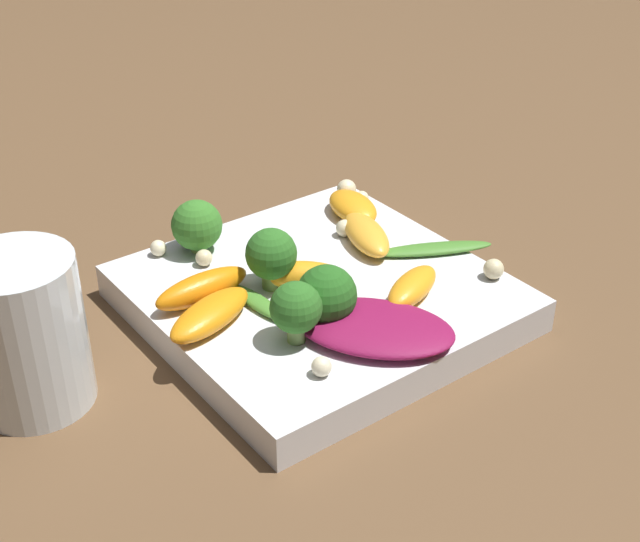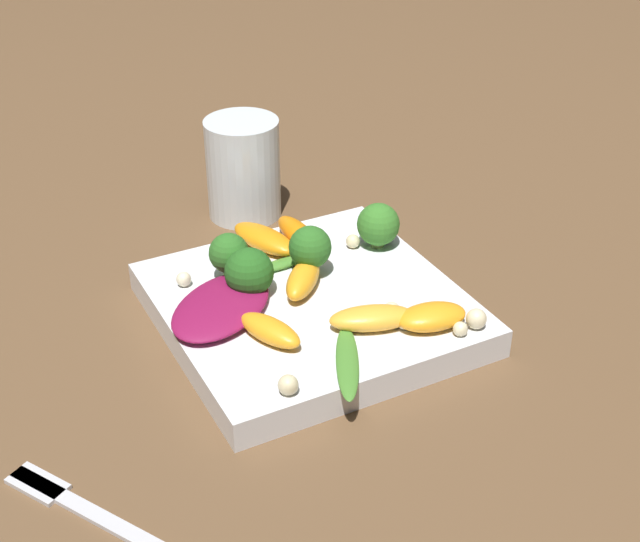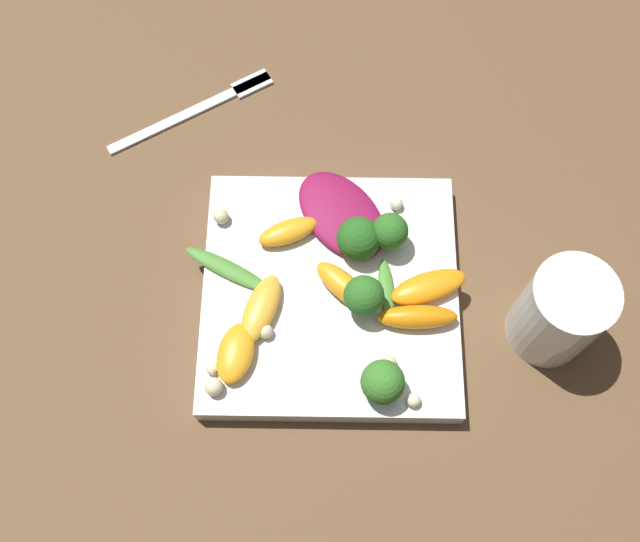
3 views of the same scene
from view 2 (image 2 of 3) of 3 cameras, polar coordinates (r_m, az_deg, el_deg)
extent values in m
plane|color=brown|center=(0.77, -0.67, -3.20)|extent=(2.40, 2.40, 0.00)
cube|color=white|center=(0.76, -0.68, -2.41)|extent=(0.24, 0.24, 0.03)
cylinder|color=white|center=(0.92, -4.94, 6.56)|extent=(0.08, 0.08, 0.10)
cube|color=silver|center=(0.60, -12.59, -15.72)|extent=(0.17, 0.11, 0.01)
cube|color=silver|center=(0.65, -17.63, -12.75)|extent=(0.05, 0.04, 0.01)
ellipsoid|color=maroon|center=(0.73, -6.34, -2.25)|extent=(0.12, 0.13, 0.01)
ellipsoid|color=orange|center=(0.82, -3.81, 2.02)|extent=(0.08, 0.05, 0.02)
ellipsoid|color=#FCAD33|center=(0.71, 3.36, -3.02)|extent=(0.05, 0.08, 0.02)
ellipsoid|color=orange|center=(0.70, -3.21, -3.81)|extent=(0.06, 0.04, 0.02)
ellipsoid|color=orange|center=(0.72, 7.15, -2.92)|extent=(0.04, 0.06, 0.02)
ellipsoid|color=orange|center=(0.76, -1.30, -0.55)|extent=(0.06, 0.06, 0.02)
ellipsoid|color=orange|center=(0.82, -1.33, 2.29)|extent=(0.07, 0.02, 0.02)
cylinder|color=#7A9E51|center=(0.78, -5.78, 0.00)|extent=(0.01, 0.01, 0.02)
sphere|color=#2D6B23|center=(0.77, -5.85, 1.15)|extent=(0.03, 0.03, 0.03)
cylinder|color=#7A9E51|center=(0.83, 3.71, 1.98)|extent=(0.01, 0.01, 0.01)
sphere|color=#387A28|center=(0.82, 3.75, 2.99)|extent=(0.04, 0.04, 0.04)
cylinder|color=#7A9E51|center=(0.76, -4.51, -1.15)|extent=(0.01, 0.01, 0.01)
sphere|color=#26601E|center=(0.75, -4.56, -0.08)|extent=(0.04, 0.04, 0.04)
cylinder|color=#7A9E51|center=(0.78, -0.63, 0.33)|extent=(0.01, 0.01, 0.02)
sphere|color=#2D6B23|center=(0.77, -0.64, 1.54)|extent=(0.04, 0.04, 0.04)
ellipsoid|color=#47842D|center=(0.79, -2.25, 0.51)|extent=(0.02, 0.06, 0.01)
ellipsoid|color=#47842D|center=(0.68, 1.76, -5.82)|extent=(0.09, 0.06, 0.01)
sphere|color=beige|center=(0.85, 3.45, 3.04)|extent=(0.01, 0.01, 0.01)
sphere|color=beige|center=(0.72, 9.97, -3.03)|extent=(0.02, 0.02, 0.02)
sphere|color=beige|center=(0.71, 8.98, -3.69)|extent=(0.01, 0.01, 0.01)
sphere|color=beige|center=(0.72, 5.42, -3.26)|extent=(0.01, 0.01, 0.01)
sphere|color=beige|center=(0.77, -8.72, -0.52)|extent=(0.01, 0.01, 0.01)
sphere|color=beige|center=(0.65, -2.05, -7.30)|extent=(0.02, 0.02, 0.02)
sphere|color=beige|center=(0.82, 2.12, 1.91)|extent=(0.01, 0.01, 0.01)
sphere|color=beige|center=(0.73, 4.60, -2.52)|extent=(0.01, 0.01, 0.01)
camera|label=1|loc=(0.91, -40.64, 20.56)|focal=50.00mm
camera|label=3|loc=(0.81, 23.58, 47.69)|focal=42.00mm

